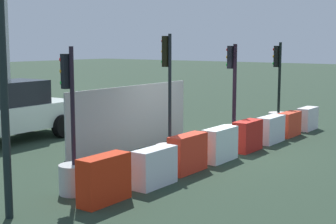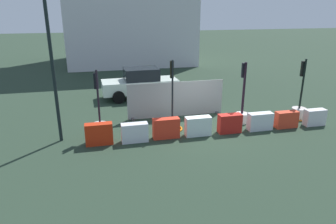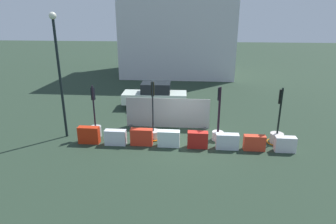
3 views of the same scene
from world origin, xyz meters
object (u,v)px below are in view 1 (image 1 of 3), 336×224
(traffic_light_1, at_px, (170,146))
(traffic_light_2, at_px, (234,119))
(traffic_light_3, at_px, (278,114))
(construction_barrier_6, at_px, (289,124))
(construction_barrier_0, at_px, (104,179))
(construction_barrier_7, at_px, (308,119))
(construction_barrier_4, at_px, (248,136))
(construction_barrier_5, at_px, (271,129))
(construction_barrier_3, at_px, (220,144))
(construction_barrier_2, at_px, (188,153))
(construction_barrier_1, at_px, (155,167))
(car_white_van, at_px, (8,112))
(traffic_light_0, at_px, (74,165))

(traffic_light_1, relative_size, traffic_light_2, 1.09)
(traffic_light_3, height_order, construction_barrier_6, traffic_light_3)
(construction_barrier_0, xyz_separation_m, construction_barrier_7, (9.98, -0.12, -0.06))
(construction_barrier_4, height_order, construction_barrier_6, construction_barrier_4)
(traffic_light_2, relative_size, construction_barrier_6, 2.78)
(traffic_light_1, distance_m, construction_barrier_5, 3.99)
(construction_barrier_5, bearing_deg, construction_barrier_0, 179.54)
(construction_barrier_3, bearing_deg, traffic_light_3, 9.35)
(traffic_light_3, distance_m, construction_barrier_3, 5.71)
(traffic_light_1, distance_m, construction_barrier_4, 2.57)
(construction_barrier_4, relative_size, construction_barrier_7, 1.03)
(construction_barrier_2, distance_m, construction_barrier_6, 5.70)
(traffic_light_3, xyz_separation_m, construction_barrier_1, (-8.40, -0.97, -0.07))
(construction_barrier_5, relative_size, construction_barrier_7, 1.13)
(construction_barrier_2, distance_m, car_white_van, 6.47)
(construction_barrier_3, height_order, construction_barrier_4, same)
(construction_barrier_0, distance_m, construction_barrier_7, 9.98)
(construction_barrier_6, bearing_deg, construction_barrier_3, 179.32)
(construction_barrier_0, distance_m, construction_barrier_5, 7.16)
(traffic_light_3, distance_m, car_white_van, 9.10)
(traffic_light_0, xyz_separation_m, traffic_light_1, (3.21, -0.01, -0.15))
(traffic_light_2, relative_size, construction_barrier_5, 2.59)
(traffic_light_3, xyz_separation_m, construction_barrier_4, (-4.16, -0.94, -0.05))
(traffic_light_2, distance_m, traffic_light_3, 3.08)
(construction_barrier_1, height_order, construction_barrier_3, construction_barrier_3)
(construction_barrier_7, bearing_deg, construction_barrier_3, 179.09)
(construction_barrier_3, bearing_deg, construction_barrier_7, -0.91)
(construction_barrier_3, distance_m, construction_barrier_6, 4.29)
(construction_barrier_5, xyz_separation_m, construction_barrier_6, (1.33, -0.02, -0.01))
(construction_barrier_5, xyz_separation_m, construction_barrier_7, (2.81, -0.06, -0.01))
(construction_barrier_1, distance_m, construction_barrier_5, 5.72)
(traffic_light_3, bearing_deg, construction_barrier_1, -173.42)
(car_white_van, bearing_deg, construction_barrier_1, -100.53)
(construction_barrier_1, relative_size, construction_barrier_6, 1.04)
(construction_barrier_0, height_order, construction_barrier_6, construction_barrier_0)
(construction_barrier_2, bearing_deg, construction_barrier_7, -1.03)
(traffic_light_2, relative_size, construction_barrier_0, 2.67)
(traffic_light_3, xyz_separation_m, construction_barrier_3, (-5.63, -0.93, -0.05))
(construction_barrier_3, xyz_separation_m, construction_barrier_4, (1.47, -0.01, 0.00))
(traffic_light_1, height_order, construction_barrier_2, traffic_light_1)
(construction_barrier_5, relative_size, construction_barrier_6, 1.07)
(traffic_light_0, height_order, traffic_light_2, traffic_light_2)
(traffic_light_2, distance_m, construction_barrier_2, 4.11)
(construction_barrier_2, xyz_separation_m, construction_barrier_5, (4.37, -0.06, -0.04))
(construction_barrier_0, relative_size, construction_barrier_2, 0.97)
(construction_barrier_3, relative_size, construction_barrier_6, 1.06)
(construction_barrier_3, xyz_separation_m, construction_barrier_7, (5.77, -0.09, -0.04))
(traffic_light_2, bearing_deg, traffic_light_1, -177.97)
(construction_barrier_4, bearing_deg, traffic_light_2, 43.74)
(construction_barrier_2, xyz_separation_m, construction_barrier_3, (1.41, -0.04, -0.02))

